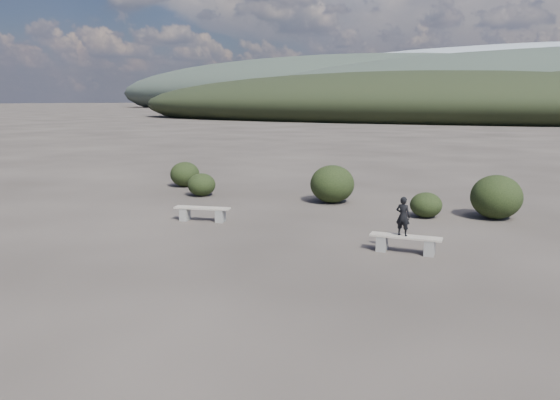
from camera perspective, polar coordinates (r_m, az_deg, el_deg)
The scene contains 10 objects.
ground at distance 10.65m, azimuth -6.05°, elevation -9.13°, with size 1200.00×1200.00×0.00m, color #2F2925.
bench_left at distance 16.39m, azimuth -8.12°, elevation -1.32°, with size 1.71×0.80×0.42m.
bench_right at distance 13.20m, azimuth 12.98°, elevation -4.35°, with size 1.69×0.55×0.42m.
seated_person at distance 13.07m, azimuth 12.73°, elevation -1.66°, with size 0.34×0.22×0.93m, color black.
shrub_a at distance 20.70m, azimuth -8.20°, elevation 1.60°, with size 1.05×1.05×0.86m, color black.
shrub_b at distance 19.18m, azimuth 5.48°, elevation 1.68°, with size 1.55×1.55×1.32m, color black.
shrub_c at distance 17.30m, azimuth 15.01°, elevation -0.50°, with size 0.97×0.97×0.78m, color black.
shrub_d at distance 17.76m, azimuth 21.67°, elevation 0.30°, with size 1.52×1.52×1.33m, color black.
shrub_f at distance 23.08m, azimuth -9.91°, elevation 2.67°, with size 1.22×1.22×1.03m, color black.
mountain_ridges at distance 347.64m, azimuth 26.76°, elevation 10.49°, with size 500.00×400.00×56.00m.
Camera 1 is at (5.73, -8.25, 3.55)m, focal length 35.00 mm.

